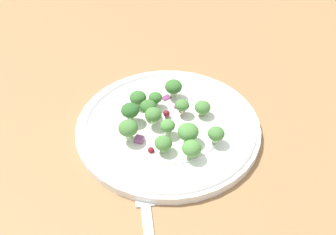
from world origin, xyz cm
name	(u,v)px	position (x,y,z in cm)	size (l,w,h in cm)	color
ground_plane	(180,141)	(0.00, 0.00, -1.00)	(180.00, 180.00, 2.00)	olive
plate	(168,127)	(-0.04, 2.04, 0.86)	(26.46, 26.46, 1.70)	white
dressing_pool	(168,125)	(-0.04, 2.04, 1.30)	(15.35, 15.35, 0.20)	white
broccoli_floret_0	(147,108)	(-0.33, 5.30, 3.28)	(2.37, 2.37, 2.40)	#ADD18E
broccoli_floret_1	(130,111)	(-2.16, 6.98, 3.50)	(2.57, 2.57, 2.60)	#9EC684
broccoli_floret_2	(188,132)	(-1.83, -2.05, 3.26)	(2.86, 2.86, 2.90)	#ADD18E
broccoli_floret_3	(203,108)	(4.16, -1.34, 2.80)	(2.33, 2.33, 2.36)	#8EB77A
broccoli_floret_4	(192,149)	(-4.00, -3.71, 2.91)	(2.57, 2.57, 2.60)	#8EB77A
broccoli_floret_5	(138,98)	(1.39, 7.94, 2.86)	(2.50, 2.50, 2.53)	#ADD18E
broccoli_floret_6	(155,98)	(2.40, 5.53, 3.11)	(2.04, 2.04, 2.06)	#8EB77A
broccoli_floret_7	(182,105)	(2.78, 1.27, 3.15)	(2.06, 2.06, 2.08)	#ADD18E
broccoli_floret_8	(128,128)	(-5.41, 5.18, 3.57)	(2.70, 2.70, 2.73)	#9EC684
broccoli_floret_9	(168,126)	(-1.90, 1.08, 3.05)	(2.08, 2.08, 2.11)	#9EC684
broccoli_floret_10	(173,87)	(5.67, 4.28, 3.40)	(2.63, 2.63, 2.66)	#9EC684
broccoli_floret_11	(153,115)	(-1.27, 3.73, 3.43)	(2.40, 2.40, 2.43)	#ADD18E
broccoli_floret_12	(162,143)	(-4.96, 0.25, 2.88)	(2.37, 2.37, 2.40)	#8EB77A
broccoli_floret_13	(215,136)	(-0.44, -5.36, 2.93)	(2.31, 2.31, 2.34)	#ADD18E
cranberry_0	(167,114)	(1.22, 3.00, 2.03)	(0.97, 0.97, 0.97)	maroon
cranberry_1	(182,110)	(2.86, 1.33, 2.11)	(0.95, 0.95, 0.95)	maroon
cranberry_2	(201,111)	(4.02, -1.17, 2.16)	(0.81, 0.81, 0.81)	#4C0A14
cranberry_3	(151,150)	(-5.81, 1.45, 1.64)	(0.86, 0.86, 0.86)	maroon
onion_bit_0	(139,139)	(-4.91, 3.84, 1.76)	(1.16, 1.18, 0.56)	#934C84
onion_bit_1	(204,106)	(5.66, -0.85, 1.73)	(0.80, 1.02, 0.53)	#934C84
onion_bit_2	(166,98)	(4.94, 5.15, 1.40)	(1.40, 0.95, 0.31)	#843D75
onion_bit_3	(179,106)	(4.15, 2.54, 1.57)	(1.22, 1.11, 0.53)	#934C84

